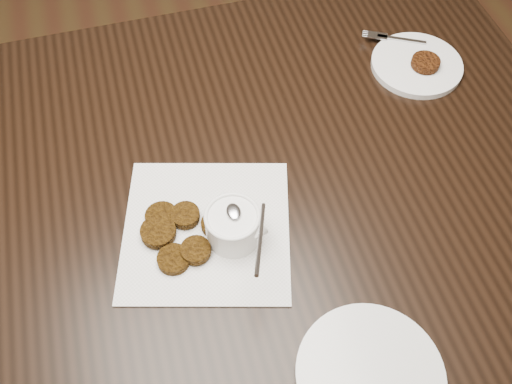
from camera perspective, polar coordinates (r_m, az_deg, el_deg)
The scene contains 7 objects.
floor at distance 1.68m, azimuth -3.43°, elevation -16.51°, with size 4.00×4.00×0.00m, color #50371B.
table at distance 1.36m, azimuth -5.04°, elevation -8.47°, with size 1.52×0.98×0.75m, color black.
napkin at distance 0.98m, azimuth -4.99°, elevation -3.77°, with size 0.28×0.28×0.00m, color white.
sauce_ramekin at distance 0.92m, azimuth -2.41°, elevation -2.34°, with size 0.12×0.12×0.13m, color white, non-canonical shape.
patty_cluster at distance 0.97m, azimuth -7.69°, elevation -4.02°, with size 0.19×0.19×0.02m, color #5B380B, non-canonical shape.
plate_with_patty at distance 1.27m, azimuth 15.89°, elevation 12.42°, with size 0.19×0.19×0.03m, color white, non-canonical shape.
plate_empty at distance 0.89m, azimuth 11.37°, elevation -17.58°, with size 0.22×0.22×0.02m, color silver.
Camera 1 is at (-0.05, -0.52, 1.60)m, focal length 39.85 mm.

